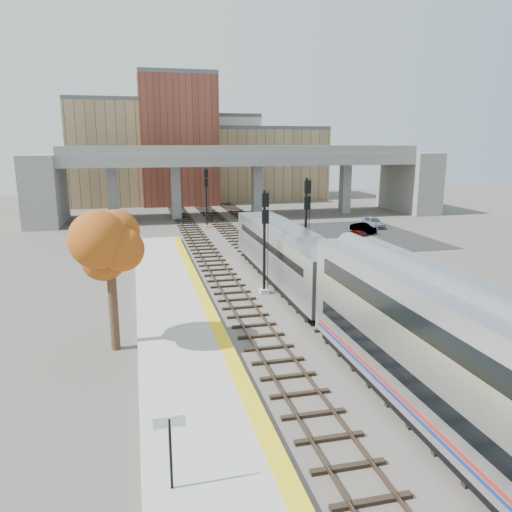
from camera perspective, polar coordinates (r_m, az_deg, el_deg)
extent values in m
plane|color=#47423D|center=(25.44, 8.97, -10.34)|extent=(160.00, 160.00, 0.00)
cube|color=#9E9E99|center=(23.72, -7.77, -11.62)|extent=(4.50, 60.00, 0.35)
cube|color=yellow|center=(23.88, -3.17, -10.87)|extent=(0.70, 60.00, 0.01)
cube|color=black|center=(35.93, -3.44, -3.12)|extent=(2.50, 95.00, 0.14)
cube|color=brown|center=(35.79, -4.58, -3.02)|extent=(0.07, 95.00, 0.14)
cube|color=brown|center=(36.03, -2.32, -2.88)|extent=(0.07, 95.00, 0.14)
cube|color=black|center=(36.87, 3.00, -2.70)|extent=(2.50, 95.00, 0.14)
cube|color=brown|center=(36.65, 1.93, -2.60)|extent=(0.07, 95.00, 0.14)
cube|color=brown|center=(37.04, 4.07, -2.46)|extent=(0.07, 95.00, 0.14)
cube|color=black|center=(38.17, 8.77, -2.29)|extent=(2.50, 95.00, 0.14)
cube|color=brown|center=(37.88, 7.77, -2.20)|extent=(0.07, 95.00, 0.14)
cube|color=brown|center=(38.42, 9.77, -2.06)|extent=(0.07, 95.00, 0.14)
cube|color=slate|center=(68.05, -1.59, 11.03)|extent=(46.00, 10.00, 1.50)
cube|color=slate|center=(63.33, -0.66, 12.02)|extent=(46.00, 0.20, 1.00)
cube|color=slate|center=(72.72, -2.40, 12.13)|extent=(46.00, 0.20, 1.00)
cube|color=slate|center=(66.88, -16.06, 6.85)|extent=(1.20, 1.60, 7.00)
cube|color=slate|center=(67.02, -9.17, 7.20)|extent=(1.20, 1.60, 7.00)
cube|color=slate|center=(68.76, 0.08, 7.50)|extent=(1.20, 1.60, 7.00)
cube|color=slate|center=(72.94, 10.14, 7.61)|extent=(1.20, 1.60, 7.00)
cube|color=slate|center=(67.61, -22.93, 7.04)|extent=(4.00, 12.00, 8.50)
cube|color=slate|center=(77.43, 17.03, 8.11)|extent=(4.00, 12.00, 8.50)
cube|color=#9D855B|center=(86.53, -14.42, 11.20)|extent=(18.00, 14.00, 16.00)
cube|color=#4C4C4F|center=(86.74, -14.74, 16.68)|extent=(18.00, 14.00, 0.60)
cube|color=beige|center=(92.51, -5.51, 11.00)|extent=(16.00, 16.00, 14.00)
cube|color=#4C4C4F|center=(92.56, -5.61, 15.52)|extent=(16.00, 16.00, 0.60)
cube|color=brown|center=(83.82, -8.91, 12.77)|extent=(12.00, 10.00, 20.00)
cube|color=#4C4C4F|center=(84.45, -9.17, 19.77)|extent=(12.00, 10.00, 0.60)
cube|color=#9D855B|center=(92.56, 0.93, 10.44)|extent=(20.00, 14.00, 12.00)
cube|color=#4C4C4F|center=(92.50, 0.94, 14.34)|extent=(20.00, 14.00, 0.60)
cube|color=black|center=(55.59, 11.33, 2.34)|extent=(14.00, 18.00, 0.04)
cube|color=#A8AAB2|center=(35.43, 3.48, 0.46)|extent=(3.00, 19.00, 3.20)
cube|color=black|center=(44.35, -0.12, 3.79)|extent=(2.20, 0.06, 1.10)
cube|color=black|center=(35.31, 3.50, 1.41)|extent=(3.02, 16.15, 0.50)
cube|color=black|center=(35.88, 3.44, -2.43)|extent=(2.70, 17.10, 0.50)
cube|color=#A8AAB2|center=(35.09, 3.52, 3.33)|extent=(1.60, 9.50, 0.40)
cube|color=#9E9E99|center=(33.72, 0.93, -4.04)|extent=(0.60, 0.60, 0.30)
cylinder|color=black|center=(32.90, 0.95, 1.49)|extent=(0.20, 0.20, 6.93)
cube|color=black|center=(32.22, 1.08, 6.42)|extent=(0.45, 0.18, 0.89)
cube|color=black|center=(32.36, 1.08, 4.50)|extent=(0.45, 0.18, 0.89)
cube|color=#9E9E99|center=(38.12, 5.57, -2.09)|extent=(0.60, 0.60, 0.30)
cylinder|color=black|center=(37.36, 5.69, 3.19)|extent=(0.21, 0.21, 7.42)
cube|color=black|center=(36.73, 5.93, 7.86)|extent=(0.48, 0.18, 0.95)
cube|color=black|center=(36.85, 5.89, 6.06)|extent=(0.48, 0.18, 0.95)
cube|color=#9E9E99|center=(59.73, -5.63, 3.38)|extent=(0.60, 0.60, 0.30)
cylinder|color=black|center=(59.27, -5.71, 6.58)|extent=(0.20, 0.20, 7.02)
cube|color=black|center=(58.78, -5.73, 9.37)|extent=(0.45, 0.18, 0.90)
cube|color=black|center=(58.86, -5.71, 8.30)|extent=(0.45, 0.18, 0.90)
cylinder|color=black|center=(15.20, -9.73, -21.40)|extent=(0.08, 0.08, 2.20)
cube|color=white|center=(14.67, -9.88, -18.16)|extent=(0.90, 0.07, 0.35)
cylinder|color=#382619|center=(25.15, -16.03, -5.10)|extent=(0.44, 0.44, 4.83)
ellipsoid|color=#A54D16|center=(24.46, -16.42, 1.07)|extent=(3.60, 3.60, 3.45)
imported|color=#99999E|center=(51.42, 11.78, 2.20)|extent=(2.42, 3.91, 1.24)
imported|color=#99999E|center=(57.06, 12.15, 3.14)|extent=(2.07, 3.45, 1.07)
imported|color=#99999E|center=(61.05, 13.25, 3.74)|extent=(1.72, 4.01, 1.15)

